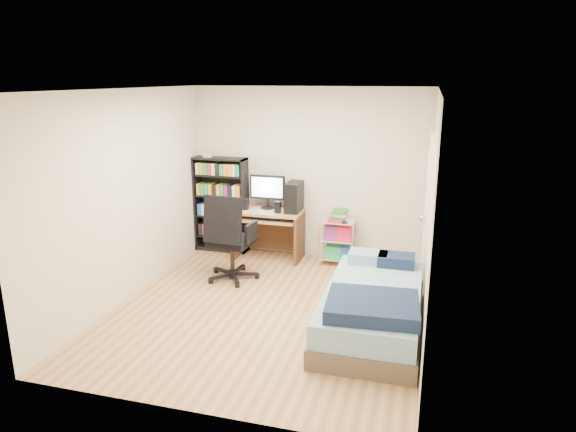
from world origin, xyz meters
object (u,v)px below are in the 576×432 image
(media_shelf, at_px, (221,203))
(office_chair, at_px, (230,253))
(computer_desk, at_px, (276,214))
(bed, at_px, (373,307))

(media_shelf, height_order, office_chair, media_shelf)
(media_shelf, distance_m, computer_desk, 0.93)
(office_chair, height_order, bed, office_chair)
(bed, bearing_deg, office_chair, 155.51)
(media_shelf, xyz_separation_m, bed, (2.56, -2.02, -0.49))
(office_chair, bearing_deg, computer_desk, 76.58)
(media_shelf, xyz_separation_m, computer_desk, (0.92, -0.11, -0.08))
(office_chair, distance_m, bed, 2.18)
(media_shelf, height_order, bed, media_shelf)
(office_chair, bearing_deg, media_shelf, 122.40)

